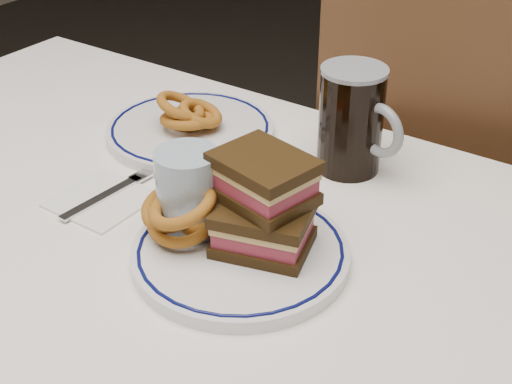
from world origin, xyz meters
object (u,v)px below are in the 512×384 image
Objects in this scene: main_plate at (241,253)px; far_plate at (190,130)px; beer_mug at (353,120)px; chair_far at (440,190)px; reuben_sandwich at (263,203)px.

main_plate and far_plate have the same top height.
beer_mug is at bearing 89.26° from main_plate.
beer_mug is (-0.03, -0.37, 0.30)m from chair_far.
reuben_sandwich is 0.26m from beer_mug.
chair_far is 0.48m from beer_mug.
reuben_sandwich is (-0.01, -0.62, 0.29)m from chair_far.
reuben_sandwich is 0.52× the size of far_plate.
reuben_sandwich is at bearing 54.44° from main_plate.
main_plate is at bearing -90.74° from beer_mug.
chair_far is 0.69m from reuben_sandwich.
far_plate is (-0.26, 0.23, 0.00)m from main_plate.
beer_mug is 0.28m from far_plate.
reuben_sandwich is 0.35m from far_plate.
main_plate is 1.68× the size of beer_mug.
reuben_sandwich is (0.02, 0.02, 0.07)m from main_plate.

